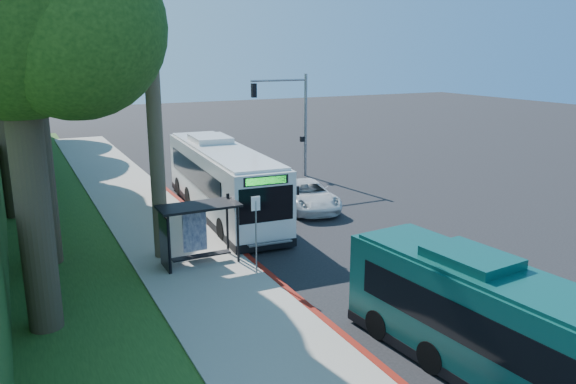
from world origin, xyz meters
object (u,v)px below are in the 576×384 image
bus_shelter (192,223)px  pickup (307,195)px  white_bus (222,179)px  teal_bus (521,337)px

bus_shelter → pickup: bearing=33.3°
white_bus → teal_bus: (0.97, -18.80, -0.31)m
white_bus → teal_bus: size_ratio=1.19×
white_bus → teal_bus: 18.83m
teal_bus → pickup: 17.96m
bus_shelter → white_bus: bearing=61.0°
bus_shelter → pickup: (8.17, 5.38, -1.04)m
white_bus → bus_shelter: bearing=-115.4°
white_bus → pickup: bearing=-11.4°
bus_shelter → teal_bus: 13.06m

